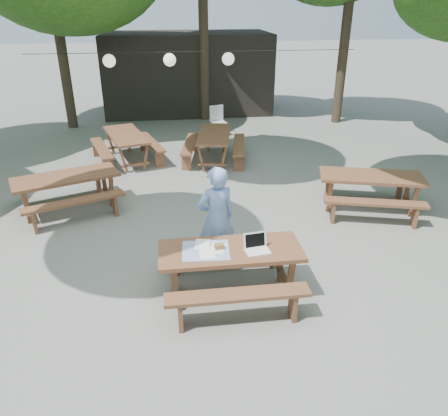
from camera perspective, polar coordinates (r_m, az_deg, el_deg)
ground at (r=7.54m, az=-3.69°, el=-5.49°), size 80.00×80.00×0.00m
pavilion at (r=17.15m, az=-4.79°, el=17.23°), size 6.00×3.00×2.80m
main_picnic_table at (r=6.29m, az=0.85°, el=-8.20°), size 2.00×1.58×0.75m
picnic_table_nw at (r=9.29m, az=-19.71°, el=1.91°), size 2.34×2.16×0.75m
picnic_table_ne at (r=9.25m, az=18.45°, el=2.01°), size 2.26×2.03×0.75m
picnic_table_far_w at (r=11.78m, az=-12.56°, el=7.74°), size 2.06×2.27×0.75m
picnic_table_far_e at (r=11.57m, az=-1.28°, el=8.03°), size 1.88×2.14×0.75m
woman at (r=6.71m, az=-1.03°, el=-1.37°), size 0.70×0.56×1.69m
plastic_chair at (r=13.93m, az=-0.74°, el=10.54°), size 0.53×0.53×0.90m
laptop at (r=6.06m, az=4.24°, el=-5.00°), size 0.36×0.31×0.24m
tabletop_clutter at (r=6.07m, az=-2.03°, el=-5.44°), size 0.68×0.62×0.08m
paper_lanterns at (r=12.54m, az=-7.05°, el=18.67°), size 9.00×0.34×0.38m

